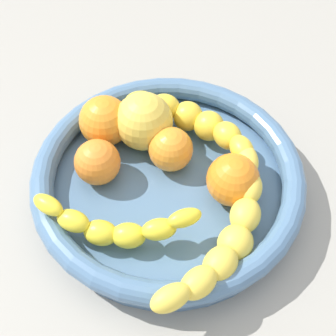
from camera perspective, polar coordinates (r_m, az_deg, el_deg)
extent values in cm
cube|color=#9A968C|center=(65.60, 0.00, -3.64)|extent=(120.00, 120.00, 3.00)
cylinder|color=slate|center=(63.37, 0.00, -2.30)|extent=(32.25, 32.25, 2.39)
torus|color=slate|center=(61.20, 0.00, -0.86)|extent=(34.32, 34.32, 2.96)
ellipsoid|color=yellow|center=(60.90, 8.58, 2.20)|extent=(4.29, 4.91, 2.80)
ellipsoid|color=yellow|center=(63.21, 6.93, 3.77)|extent=(5.26, 5.33, 3.40)
ellipsoid|color=yellow|center=(65.23, 4.79, 4.91)|extent=(5.64, 5.61, 4.00)
ellipsoid|color=yellow|center=(66.26, 2.32, 6.07)|extent=(5.17, 5.11, 4.00)
ellipsoid|color=yellow|center=(66.29, -0.40, 7.19)|extent=(4.30, 3.64, 3.40)
ellipsoid|color=yellow|center=(65.88, -3.27, 7.77)|extent=(4.59, 3.58, 2.80)
ellipsoid|color=yellow|center=(57.03, -13.79, -4.19)|extent=(4.51, 3.63, 2.08)
ellipsoid|color=yellow|center=(56.54, -10.98, -6.07)|extent=(4.54, 3.51, 2.53)
ellipsoid|color=yellow|center=(56.49, -7.84, -7.48)|extent=(4.26, 3.32, 2.98)
ellipsoid|color=yellow|center=(55.97, -4.61, -7.85)|extent=(4.27, 3.33, 2.98)
ellipsoid|color=yellow|center=(55.00, -1.33, -7.12)|extent=(4.54, 3.52, 2.53)
ellipsoid|color=yellow|center=(54.51, 1.94, -5.83)|extent=(4.52, 3.64, 2.08)
ellipsoid|color=yellow|center=(50.28, 0.31, -14.88)|extent=(5.18, 4.72, 2.62)
ellipsoid|color=yellow|center=(51.83, 3.58, -13.17)|extent=(5.34, 5.38, 3.09)
ellipsoid|color=yellow|center=(53.75, 6.10, -11.03)|extent=(5.43, 5.70, 3.56)
ellipsoid|color=yellow|center=(55.96, 7.83, -8.66)|extent=(5.41, 5.66, 4.03)
ellipsoid|color=yellow|center=(57.12, 8.98, -5.44)|extent=(4.33, 5.07, 3.56)
ellipsoid|color=yellow|center=(58.47, 9.43, -2.20)|extent=(3.13, 4.51, 3.09)
ellipsoid|color=yellow|center=(59.93, 9.22, 0.94)|extent=(3.47, 4.92, 2.62)
sphere|color=orange|center=(59.14, 7.57, -1.37)|extent=(6.47, 6.47, 6.47)
sphere|color=orange|center=(61.12, -8.28, 0.47)|extent=(5.81, 5.81, 5.81)
sphere|color=orange|center=(62.04, -0.13, 2.24)|extent=(5.72, 5.72, 5.72)
sphere|color=orange|center=(65.02, -7.39, 5.45)|extent=(6.77, 6.77, 6.77)
sphere|color=#EAC447|center=(63.91, -2.84, 5.45)|extent=(7.67, 7.67, 7.67)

